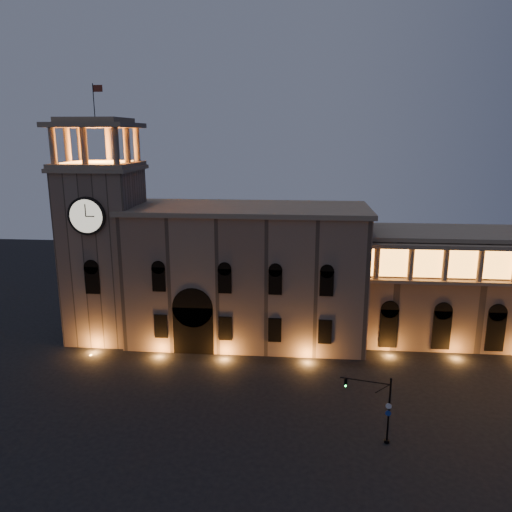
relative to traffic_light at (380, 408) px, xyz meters
name	(u,v)px	position (x,y,z in m)	size (l,w,h in m)	color
ground	(244,431)	(-12.02, 0.40, -3.28)	(160.00, 160.00, 0.00)	black
government_building	(246,274)	(-14.09, 22.33, 5.49)	(30.80, 12.80, 17.60)	#7E6552
clock_tower	(104,245)	(-32.52, 21.38, 9.22)	(9.80, 9.80, 32.40)	#7E6552
colonnade_wing	(511,287)	(19.98, 24.32, 4.05)	(40.60, 11.50, 14.50)	#79604D
traffic_light	(380,408)	(0.00, 0.00, 0.00)	(4.46, 1.24, 6.25)	black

